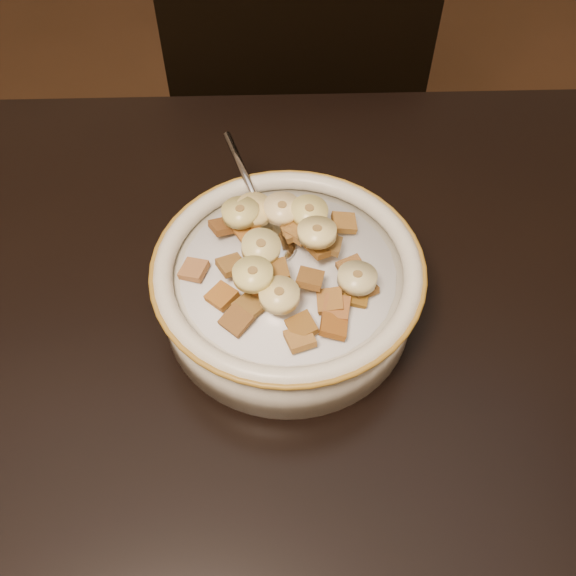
{
  "coord_description": "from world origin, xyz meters",
  "views": [
    {
      "loc": [
        0.15,
        -0.18,
        1.21
      ],
      "look_at": [
        0.14,
        0.15,
        0.78
      ],
      "focal_mm": 40.0,
      "sensor_mm": 36.0,
      "label": 1
    }
  ],
  "objects_px": {
    "cereal_bowl": "(288,291)",
    "spoon": "(273,240)",
    "table": "(102,480)",
    "chair": "(299,236)"
  },
  "relations": [
    {
      "from": "cereal_bowl",
      "to": "table",
      "type": "bearing_deg",
      "value": -133.4
    },
    {
      "from": "chair",
      "to": "spoon",
      "type": "relative_size",
      "value": 17.87
    },
    {
      "from": "table",
      "to": "chair",
      "type": "distance_m",
      "value": 0.58
    },
    {
      "from": "table",
      "to": "cereal_bowl",
      "type": "distance_m",
      "value": 0.21
    },
    {
      "from": "chair",
      "to": "cereal_bowl",
      "type": "bearing_deg",
      "value": -104.94
    },
    {
      "from": "table",
      "to": "spoon",
      "type": "relative_size",
      "value": 27.3
    },
    {
      "from": "chair",
      "to": "table",
      "type": "bearing_deg",
      "value": -120.11
    },
    {
      "from": "table",
      "to": "cereal_bowl",
      "type": "xyz_separation_m",
      "value": [
        0.14,
        0.15,
        0.05
      ]
    },
    {
      "from": "cereal_bowl",
      "to": "chair",
      "type": "bearing_deg",
      "value": 87.74
    },
    {
      "from": "cereal_bowl",
      "to": "spoon",
      "type": "relative_size",
      "value": 4.17
    }
  ]
}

